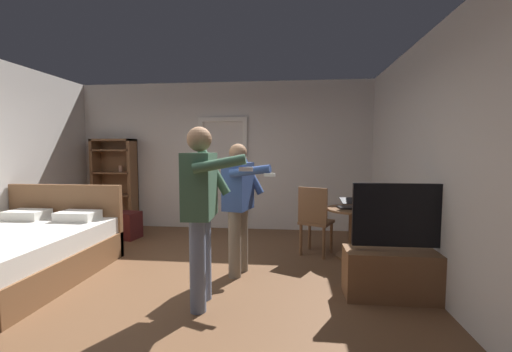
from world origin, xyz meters
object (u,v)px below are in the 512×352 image
Objects in this scene: tv_flatscreen at (406,266)px; suitcase_dark at (125,225)px; laptop at (351,205)px; person_blue_shirt at (201,202)px; bed at (15,253)px; side_table at (352,224)px; wooden_chair at (315,218)px; person_striped_shirt at (239,200)px; bookshelf at (115,180)px; bottle_on_table at (364,200)px.

tv_flatscreen reaches higher than suitcase_dark.
person_blue_shirt is (-1.68, -1.58, 0.26)m from laptop.
bed is 2.51m from person_blue_shirt.
side_table is 1.90× the size of laptop.
laptop is 0.37× the size of wooden_chair.
bed is 2.03× the size of wooden_chair.
person_blue_shirt is at bearing -105.54° from person_striped_shirt.
side_table is 3.74m from suitcase_dark.
suitcase_dark is (-3.17, 0.58, -0.32)m from wooden_chair.
wooden_chair is at bearing 122.66° from tv_flatscreen.
tv_flatscreen is 1.24× the size of wooden_chair.
bed is 2.87× the size of side_table.
bookshelf is 1.09× the size of person_striped_shirt.
person_blue_shirt is at bearing -10.05° from bed.
person_striped_shirt is at bearing 165.03° from tv_flatscreen.
suitcase_dark is at bearing 154.83° from tv_flatscreen.
tv_flatscreen is at bearing -81.17° from bottle_on_table.
person_blue_shirt is at bearing -38.93° from suitcase_dark.
laptop is (4.05, 1.16, 0.45)m from bed.
bed is 1.64× the size of tv_flatscreen.
laptop is (-0.02, -0.04, 0.28)m from side_table.
tv_flatscreen is at bearing -15.49° from suitcase_dark.
side_table is at bearing 0.07° from suitcase_dark.
bookshelf is at bearing 130.43° from person_blue_shirt.
person_striped_shirt is (2.77, -2.14, -0.02)m from bookshelf.
person_blue_shirt reaches higher than wooden_chair.
bottle_on_table is (-0.18, 1.18, 0.49)m from tv_flatscreen.
laptop reaches higher than side_table.
wooden_chair is (3.73, -1.32, -0.38)m from bookshelf.
bookshelf is 4.68× the size of laptop.
tv_flatscreen is at bearing 10.12° from person_blue_shirt.
bed is 4.25× the size of suitcase_dark.
bookshelf is at bearing 161.61° from laptop.
suitcase_dark is at bearing 169.56° from wooden_chair.
tv_flatscreen reaches higher than bed.
suitcase_dark is at bearing 169.68° from laptop.
bookshelf is at bearing 160.51° from wooden_chair.
laptop is 1.63m from person_striped_shirt.
laptop is 0.23× the size of person_striped_shirt.
bookshelf is 5.30m from tv_flatscreen.
bottle_on_table is (4.38, -1.44, -0.10)m from bookshelf.
tv_flatscreen is (4.57, -2.62, -0.59)m from bookshelf.
wooden_chair is 0.57× the size of person_blue_shirt.
laptop is at bearing 26.99° from person_striped_shirt.
tv_flatscreen reaches higher than side_table.
tv_flatscreen reaches higher than wooden_chair.
person_blue_shirt is 0.88m from person_striped_shirt.
person_striped_shirt is (-1.47, -0.78, 0.43)m from side_table.
wooden_chair reaches higher than laptop.
bottle_on_table is (4.21, 1.12, 0.52)m from bed.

